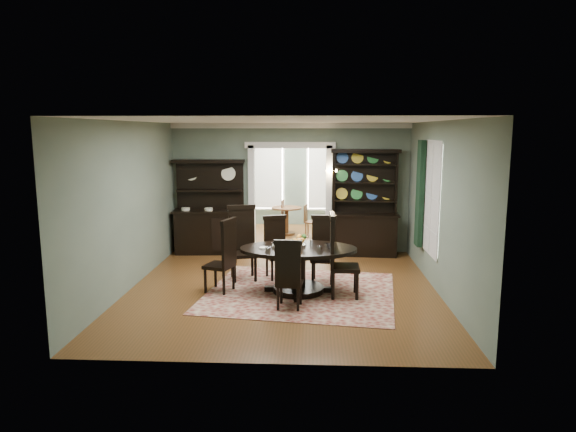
{
  "coord_description": "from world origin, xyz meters",
  "views": [
    {
      "loc": [
        0.54,
        -8.9,
        2.84
      ],
      "look_at": [
        0.07,
        0.6,
        1.24
      ],
      "focal_mm": 32.0,
      "sensor_mm": 36.0,
      "label": 1
    }
  ],
  "objects_px": {
    "sideboard": "(210,221)",
    "parlor_table": "(287,217)",
    "welsh_dresser": "(364,217)",
    "dining_table": "(298,261)"
  },
  "relations": [
    {
      "from": "dining_table",
      "to": "parlor_table",
      "type": "bearing_deg",
      "value": 93.63
    },
    {
      "from": "dining_table",
      "to": "parlor_table",
      "type": "height_order",
      "value": "dining_table"
    },
    {
      "from": "welsh_dresser",
      "to": "sideboard",
      "type": "bearing_deg",
      "value": -176.91
    },
    {
      "from": "dining_table",
      "to": "sideboard",
      "type": "distance_m",
      "value": 3.61
    },
    {
      "from": "welsh_dresser",
      "to": "parlor_table",
      "type": "relative_size",
      "value": 2.94
    },
    {
      "from": "sideboard",
      "to": "welsh_dresser",
      "type": "bearing_deg",
      "value": -4.25
    },
    {
      "from": "welsh_dresser",
      "to": "parlor_table",
      "type": "xyz_separation_m",
      "value": [
        -1.89,
        2.18,
        -0.38
      ]
    },
    {
      "from": "dining_table",
      "to": "sideboard",
      "type": "xyz_separation_m",
      "value": [
        -2.15,
        2.89,
        0.2
      ]
    },
    {
      "from": "dining_table",
      "to": "sideboard",
      "type": "bearing_deg",
      "value": 125.0
    },
    {
      "from": "sideboard",
      "to": "parlor_table",
      "type": "xyz_separation_m",
      "value": [
        1.69,
        2.17,
        -0.26
      ]
    }
  ]
}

